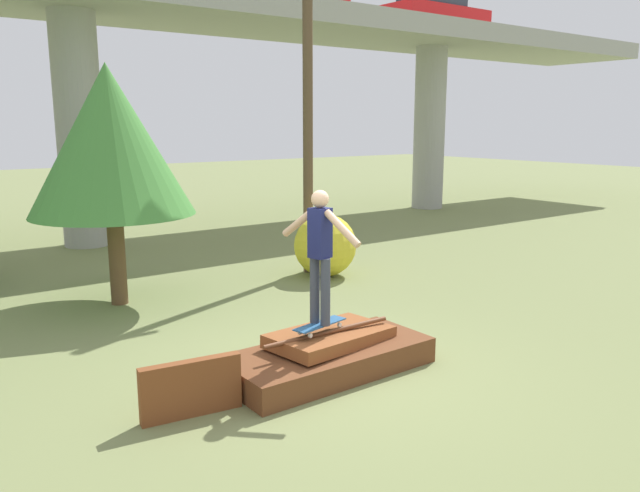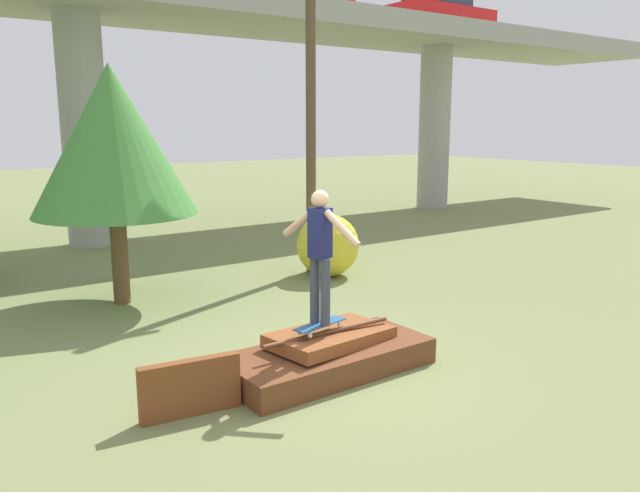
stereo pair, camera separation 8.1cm
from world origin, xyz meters
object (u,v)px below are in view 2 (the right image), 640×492
at_px(car_on_overpass_mid, 439,13).
at_px(utility_pole, 311,110).
at_px(tree_behind_left, 112,141).
at_px(bush_yellow_flowering, 328,245).
at_px(skateboard, 320,325).
at_px(skater, 320,248).

relative_size(car_on_overpass_mid, utility_pole, 0.63).
distance_m(tree_behind_left, bush_yellow_flowering, 4.56).
bearing_deg(utility_pole, skateboard, -123.56).
distance_m(skateboard, tree_behind_left, 5.03).
relative_size(skater, bush_yellow_flowering, 1.30).
height_order(skater, tree_behind_left, tree_behind_left).
xyz_separation_m(skateboard, utility_pole, (2.95, 4.45, 2.66)).
relative_size(utility_pole, tree_behind_left, 1.58).
bearing_deg(car_on_overpass_mid, skateboard, -140.32).
height_order(skateboard, car_on_overpass_mid, car_on_overpass_mid).
distance_m(skateboard, bush_yellow_flowering, 4.98).
bearing_deg(tree_behind_left, skater, -77.48).
distance_m(car_on_overpass_mid, bush_yellow_flowering, 13.36).
bearing_deg(car_on_overpass_mid, utility_pole, -147.94).
bearing_deg(skater, tree_behind_left, 102.52).
xyz_separation_m(car_on_overpass_mid, utility_pole, (-9.83, -6.16, -3.59)).
bearing_deg(car_on_overpass_mid, tree_behind_left, -155.91).
height_order(car_on_overpass_mid, utility_pole, car_on_overpass_mid).
bearing_deg(utility_pole, skater, -123.56).
xyz_separation_m(car_on_overpass_mid, tree_behind_left, (-13.77, -6.16, -4.12)).
distance_m(skater, bush_yellow_flowering, 5.07).
height_order(skateboard, skater, skater).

